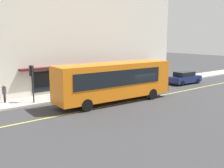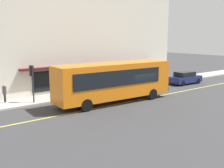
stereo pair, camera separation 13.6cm
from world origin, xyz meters
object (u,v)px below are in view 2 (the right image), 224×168
(bus, at_px, (115,80))
(traffic_light, at_px, (32,75))
(car_navy, at_px, (185,78))
(pedestrian_at_corner, at_px, (4,92))

(bus, bearing_deg, traffic_light, 146.70)
(bus, xyz_separation_m, car_navy, (12.63, 1.99, -1.24))
(traffic_light, bearing_deg, pedestrian_at_corner, 145.11)
(traffic_light, height_order, car_navy, traffic_light)
(traffic_light, distance_m, pedestrian_at_corner, 2.80)
(traffic_light, bearing_deg, bus, -33.30)
(traffic_light, relative_size, car_navy, 0.73)
(bus, xyz_separation_m, traffic_light, (-5.97, 3.92, 0.55))
(traffic_light, distance_m, car_navy, 18.79)
(car_navy, bearing_deg, pedestrian_at_corner, 170.88)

